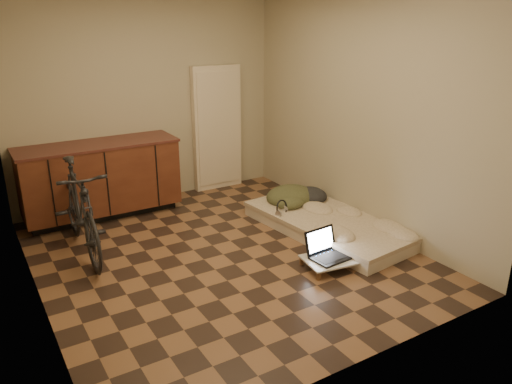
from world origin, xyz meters
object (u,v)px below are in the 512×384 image
lap_desk (334,259)px  laptop (327,252)px  bicycle (80,205)px  futon (329,224)px

lap_desk → laptop: 0.10m
lap_desk → laptop: laptop is taller
bicycle → lap_desk: bearing=-36.6°
bicycle → laptop: (1.96, -1.53, -0.38)m
bicycle → futon: bearing=-17.7°
lap_desk → laptop: bearing=136.7°
futon → lap_desk: size_ratio=3.18×
lap_desk → futon: bearing=62.6°
bicycle → futon: size_ratio=0.79×
bicycle → laptop: bearing=-36.3°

